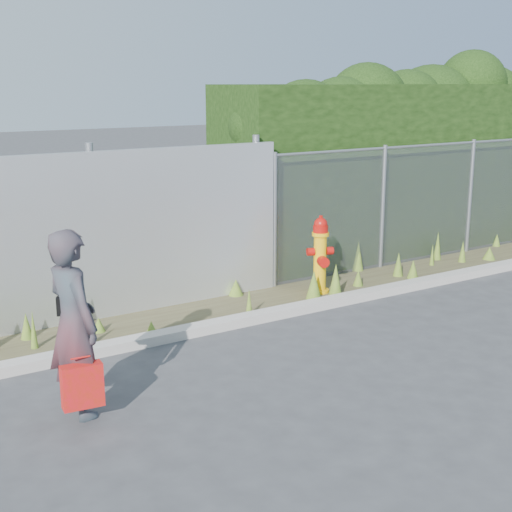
{
  "coord_description": "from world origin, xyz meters",
  "views": [
    {
      "loc": [
        -4.79,
        -5.63,
        3.05
      ],
      "look_at": [
        -0.3,
        1.4,
        1.0
      ],
      "focal_mm": 50.0,
      "sensor_mm": 36.0,
      "label": 1
    }
  ],
  "objects": [
    {
      "name": "chainlink_fence",
      "position": [
        4.25,
        3.0,
        1.03
      ],
      "size": [
        6.5,
        0.07,
        2.05
      ],
      "color": "gray",
      "rests_on": "ground"
    },
    {
      "name": "red_tote_bag",
      "position": [
        -2.91,
        0.22,
        0.39
      ],
      "size": [
        0.37,
        0.14,
        0.48
      ],
      "rotation": [
        0.0,
        0.0,
        -0.1
      ],
      "color": "#B5230A"
    },
    {
      "name": "ground",
      "position": [
        0.0,
        0.0,
        0.0
      ],
      "size": [
        80.0,
        80.0,
        0.0
      ],
      "primitive_type": "plane",
      "color": "#3A3A3C",
      "rests_on": "ground"
    },
    {
      "name": "black_shoulder_bag",
      "position": [
        -2.84,
        0.68,
        1.01
      ],
      "size": [
        0.23,
        0.1,
        0.17
      ],
      "rotation": [
        0.0,
        0.0,
        -0.39
      ],
      "color": "black"
    },
    {
      "name": "woman",
      "position": [
        -2.87,
        0.5,
        0.89
      ],
      "size": [
        0.53,
        0.71,
        1.78
      ],
      "primitive_type": "imported",
      "rotation": [
        0.0,
        0.0,
        1.74
      ],
      "color": "#0E515A",
      "rests_on": "ground"
    },
    {
      "name": "hedge",
      "position": [
        4.51,
        4.03,
        1.93
      ],
      "size": [
        7.35,
        1.91,
        3.64
      ],
      "color": "black",
      "rests_on": "ground"
    },
    {
      "name": "fire_hydrant",
      "position": [
        1.44,
        2.37,
        0.57
      ],
      "size": [
        0.39,
        0.35,
        1.17
      ],
      "rotation": [
        0.0,
        0.0,
        -0.33
      ],
      "color": "yellow",
      "rests_on": "ground"
    },
    {
      "name": "weed_strip",
      "position": [
        -0.83,
        2.42,
        0.14
      ],
      "size": [
        16.0,
        1.31,
        0.53
      ],
      "color": "#494129",
      "rests_on": "ground"
    },
    {
      "name": "curb",
      "position": [
        0.0,
        1.8,
        0.06
      ],
      "size": [
        16.0,
        0.22,
        0.12
      ],
      "primitive_type": "cube",
      "color": "#A8A097",
      "rests_on": "ground"
    }
  ]
}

